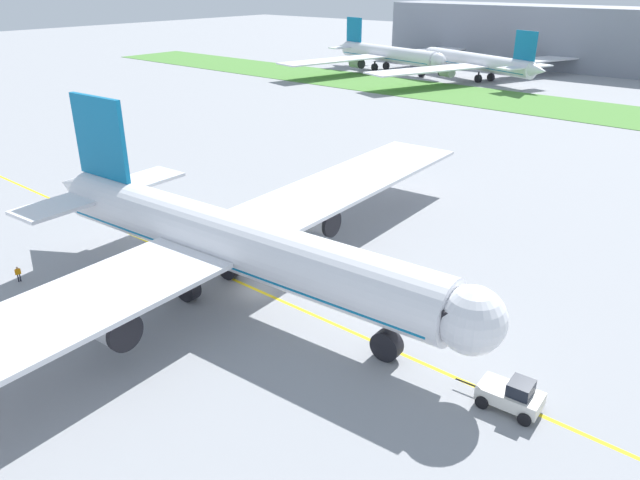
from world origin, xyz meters
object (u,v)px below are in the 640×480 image
pushback_tug (512,395)px  parked_airliner_far_left (386,54)px  ground_crew_wingwalker_port (18,273)px  parked_airliner_far_centre (480,63)px  airliner_foreground (226,241)px

pushback_tug → parked_airliner_far_left: (-94.38, 122.23, 3.89)m
pushback_tug → ground_crew_wingwalker_port: pushback_tug is taller
parked_airliner_far_centre → ground_crew_wingwalker_port: bearing=-81.0°
airliner_foreground → pushback_tug: airliner_foreground is taller
ground_crew_wingwalker_port → parked_airliner_far_centre: bearing=99.0°
airliner_foreground → parked_airliner_far_left: size_ratio=1.10×
parked_airliner_far_left → airliner_foreground: bearing=-61.0°
parked_airliner_far_centre → pushback_tug: bearing=-62.4°
ground_crew_wingwalker_port → parked_airliner_far_left: 144.47m
airliner_foreground → parked_airliner_far_centre: 131.34m
airliner_foreground → parked_airliner_far_centre: bearing=107.2°
airliner_foreground → ground_crew_wingwalker_port: bearing=-147.7°
airliner_foreground → ground_crew_wingwalker_port: 20.94m
pushback_tug → parked_airliner_far_centre: 139.56m
ground_crew_wingwalker_port → parked_airliner_far_left: size_ratio=0.02×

